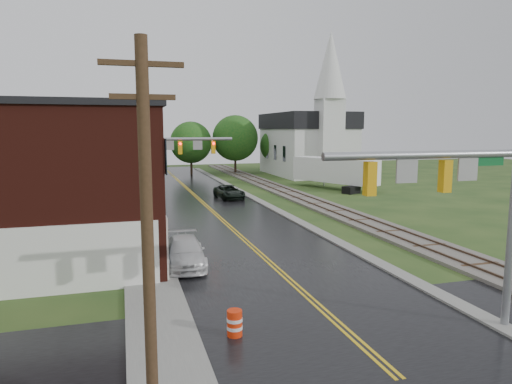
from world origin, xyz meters
name	(u,v)px	position (x,y,z in m)	size (l,w,h in m)	color
ground	(401,380)	(0.00, 0.00, 0.00)	(160.00, 160.00, 0.00)	#223E18
main_road	(207,207)	(0.00, 30.00, 0.00)	(10.00, 90.00, 0.02)	black
cross_road	(364,348)	(0.00, 2.00, 0.00)	(60.00, 9.00, 0.02)	black
curb_right	(250,197)	(5.40, 35.00, 0.00)	(0.80, 70.00, 0.12)	gray
sidewalk_left	(139,221)	(-6.20, 25.00, 0.00)	(2.40, 50.00, 0.12)	gray
brick_building	(16,186)	(-12.48, 15.00, 4.15)	(14.30, 10.30, 8.30)	#43150E
yellow_house	(71,180)	(-11.00, 26.00, 3.20)	(8.00, 7.00, 6.40)	tan
darkred_building	(93,180)	(-10.00, 35.00, 2.20)	(7.00, 6.00, 4.40)	#3F0F0C
church	(310,137)	(20.00, 53.74, 5.83)	(10.40, 18.40, 20.00)	silver
railroad	(291,194)	(10.00, 35.00, 0.11)	(3.20, 80.00, 0.30)	#59544C
traffic_signal_near	(463,192)	(3.47, 2.00, 4.97)	(7.34, 0.30, 7.20)	gray
traffic_signal_far	(171,154)	(-3.47, 27.00, 4.97)	(7.34, 0.43, 7.20)	gray
utility_pole_a	(147,232)	(-6.80, 0.00, 4.72)	(1.80, 0.28, 9.00)	#382616
utility_pole_b	(129,163)	(-6.80, 22.00, 4.72)	(1.80, 0.28, 9.00)	#382616
utility_pole_c	(126,149)	(-6.80, 44.00, 4.72)	(1.80, 0.28, 9.00)	#382616
tree_left_c	(54,154)	(-13.85, 39.90, 4.51)	(6.00, 6.00, 7.65)	black
tree_left_e	(108,148)	(-8.85, 45.90, 4.81)	(6.40, 6.40, 8.16)	black
suv_dark	(229,192)	(3.01, 34.24, 0.67)	(2.23, 4.83, 1.34)	black
pickup_white	(185,252)	(-4.36, 12.65, 0.71)	(1.98, 4.87, 1.41)	silver
semi_trailer	(335,171)	(16.68, 38.26, 2.16)	(6.80, 11.25, 3.61)	black
construction_barrel	(235,323)	(-3.83, 4.00, 0.46)	(0.52, 0.52, 0.93)	red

